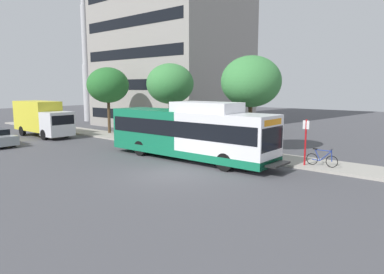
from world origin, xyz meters
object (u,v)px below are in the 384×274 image
bicycle_parked (322,159)px  box_truck_background (42,118)px  street_tree_mid_block (170,84)px  bus_stop_sign_pole (306,139)px  street_tree_near_stop (251,82)px  transit_bus (189,133)px  street_tree_far_block (108,85)px

bicycle_parked → box_truck_background: bearing=98.3°
street_tree_mid_block → bus_stop_sign_pole: bearing=-98.6°
bicycle_parked → street_tree_near_stop: bearing=75.9°
bus_stop_sign_pole → bicycle_parked: bearing=-67.8°
bicycle_parked → street_tree_near_stop: street_tree_near_stop is taller
bicycle_parked → transit_bus: bearing=111.1°
bus_stop_sign_pole → street_tree_near_stop: bearing=69.5°
street_tree_near_stop → box_truck_background: bearing=104.6°
bus_stop_sign_pole → transit_bus: bearing=110.9°
box_truck_background → street_tree_near_stop: bearing=-75.4°
transit_bus → box_truck_background: (-0.76, 17.13, 0.04)m
transit_bus → street_tree_near_stop: street_tree_near_stop is taller
transit_bus → street_tree_mid_block: bearing=52.6°
bus_stop_sign_pole → bicycle_parked: (0.35, -0.85, -1.09)m
transit_bus → bus_stop_sign_pole: (2.49, -6.50, -0.05)m
street_tree_near_stop → street_tree_mid_block: bearing=89.1°
street_tree_far_block → box_truck_background: 6.72m
transit_bus → street_tree_near_stop: (4.20, -1.92, 3.19)m
bus_stop_sign_pole → street_tree_near_stop: (1.71, 4.58, 3.24)m
street_tree_mid_block → box_truck_background: street_tree_mid_block is taller
street_tree_far_block → street_tree_near_stop: bearing=-89.8°
bicycle_parked → street_tree_mid_block: street_tree_mid_block is taller
bus_stop_sign_pole → street_tree_mid_block: size_ratio=0.41×
transit_bus → bus_stop_sign_pole: transit_bus is taller
transit_bus → bus_stop_sign_pole: size_ratio=4.71×
street_tree_mid_block → bicycle_parked: bearing=-96.5°
bus_stop_sign_pole → street_tree_near_stop: 5.87m
transit_bus → bicycle_parked: size_ratio=6.96×
transit_bus → street_tree_far_block: bearing=73.1°
box_truck_background → transit_bus: bearing=-87.5°
street_tree_far_block → box_truck_background: street_tree_far_block is taller
bicycle_parked → street_tree_mid_block: (1.49, 12.99, 4.24)m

